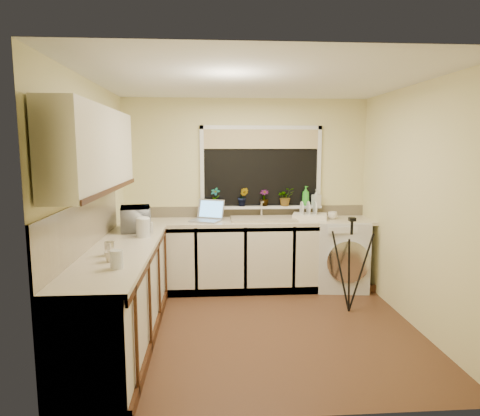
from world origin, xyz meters
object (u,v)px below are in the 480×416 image
kettle (143,228)px  plant_a (215,197)px  glass_jug (117,259)px  steel_jar (110,249)px  dish_rack (310,216)px  plant_d (286,197)px  tripod (350,265)px  washing_machine (340,254)px  plant_b (243,197)px  plant_c (264,198)px  soap_bottle_clear (316,198)px  laptop (208,215)px  microwave (136,219)px  cup_back (333,215)px  cup_left (110,257)px  soap_bottle_green (306,196)px

kettle → plant_a: 1.40m
glass_jug → steel_jar: 0.43m
dish_rack → plant_d: bearing=166.3°
tripod → steel_jar: bearing=-167.2°
washing_machine → plant_b: plant_b is taller
plant_c → soap_bottle_clear: bearing=-1.6°
plant_b → plant_c: 0.28m
laptop → microwave: (-0.80, -0.57, 0.06)m
plant_b → soap_bottle_clear: size_ratio=1.15×
washing_machine → plant_b: bearing=175.4°
plant_d → soap_bottle_clear: plant_d is taller
glass_jug → cup_back: glass_jug is taller
steel_jar → plant_c: bearing=50.6°
steel_jar → cup_left: 0.21m
dish_rack → steel_jar: bearing=-125.4°
tripod → plant_b: size_ratio=4.31×
plant_d → cup_back: (0.58, -0.20, -0.22)m
kettle → steel_jar: bearing=-102.9°
soap_bottle_clear → cup_left: size_ratio=2.44×
plant_b → dish_rack: bearing=-10.6°
steel_jar → dish_rack: bearing=39.0°
glass_jug → plant_c: 2.73m
plant_c → cup_back: bearing=-13.8°
plant_c → soap_bottle_clear: 0.70m
steel_jar → cup_left: bearing=-76.9°
laptop → soap_bottle_clear: (1.44, 0.20, 0.19)m
soap_bottle_green → cup_back: size_ratio=2.14×
kettle → steel_jar: size_ratio=1.60×
laptop → cup_left: laptop is taller
plant_d → cup_left: plant_d is taller
microwave → soap_bottle_green: (2.10, 0.80, 0.15)m
cup_left → washing_machine: bearing=36.6°
tripod → plant_d: plant_d is taller
dish_rack → soap_bottle_green: 0.31m
soap_bottle_clear → cup_back: bearing=-48.8°
plant_a → soap_bottle_clear: bearing=-0.6°
glass_jug → plant_c: bearing=58.4°
kettle → glass_jug: bearing=-91.3°
tripod → glass_jug: size_ratio=7.54×
kettle → cup_back: size_ratio=1.56×
dish_rack → laptop: bearing=-162.5°
soap_bottle_clear → cup_back: size_ratio=1.78×
plant_c → plant_d: (0.28, -0.01, 0.01)m
plant_b → cup_back: size_ratio=2.04×
plant_d → cup_back: size_ratio=1.99×
microwave → plant_d: (1.83, 0.78, 0.14)m
washing_machine → soap_bottle_green: bearing=153.5°
microwave → cup_left: (0.01, -1.33, -0.09)m
laptop → steel_jar: bearing=-91.4°
plant_c → cup_left: 2.62m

